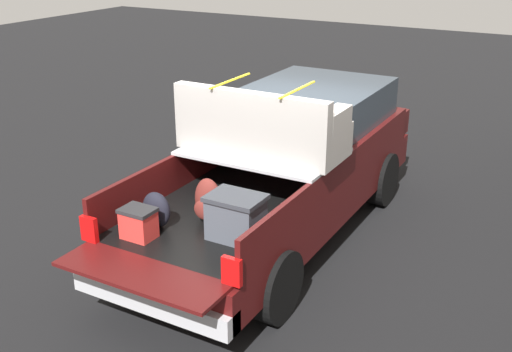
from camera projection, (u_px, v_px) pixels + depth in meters
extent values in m
plane|color=black|center=(277.00, 235.00, 8.62)|extent=(40.00, 40.00, 0.00)
cube|color=#470F0F|center=(278.00, 195.00, 8.39)|extent=(5.50, 1.92, 0.46)
cube|color=black|center=(231.00, 210.00, 7.33)|extent=(2.80, 1.80, 0.04)
cube|color=#470F0F|center=(167.00, 178.00, 7.66)|extent=(2.80, 0.06, 0.50)
cube|color=#470F0F|center=(303.00, 209.00, 6.82)|extent=(2.80, 0.06, 0.50)
cube|color=#470F0F|center=(284.00, 157.00, 8.35)|extent=(0.06, 1.80, 0.50)
cube|color=#470F0F|center=(140.00, 275.00, 5.97)|extent=(0.55, 1.80, 0.04)
cube|color=#B2B2B7|center=(263.00, 152.00, 7.77)|extent=(1.25, 1.92, 0.04)
cube|color=#470F0F|center=(320.00, 134.00, 9.30)|extent=(2.30, 1.92, 0.50)
cube|color=#2D3842|center=(318.00, 102.00, 9.03)|extent=(1.94, 1.76, 0.54)
cube|color=#470F0F|center=(352.00, 116.00, 10.42)|extent=(0.40, 1.82, 0.38)
cube|color=#B2B2B7|center=(153.00, 299.00, 6.23)|extent=(0.24, 1.92, 0.24)
cube|color=red|center=(89.00, 229.00, 6.52)|extent=(0.06, 0.20, 0.28)
cube|color=red|center=(232.00, 271.00, 5.72)|extent=(0.06, 0.20, 0.28)
cylinder|color=black|center=(279.00, 159.00, 10.28)|extent=(0.82, 0.30, 0.82)
cylinder|color=black|center=(381.00, 179.00, 9.48)|extent=(0.82, 0.30, 0.82)
cylinder|color=black|center=(145.00, 247.00, 7.45)|extent=(0.82, 0.30, 0.82)
cylinder|color=black|center=(275.00, 285.00, 6.65)|extent=(0.82, 0.30, 0.82)
cube|color=#474C56|center=(236.00, 219.00, 6.55)|extent=(0.40, 0.55, 0.44)
cube|color=#31353C|center=(236.00, 198.00, 6.46)|extent=(0.44, 0.59, 0.05)
ellipsoid|color=maroon|center=(208.00, 200.00, 6.92)|extent=(0.20, 0.34, 0.52)
ellipsoid|color=maroon|center=(203.00, 210.00, 6.86)|extent=(0.09, 0.24, 0.23)
ellipsoid|color=black|center=(156.00, 210.00, 6.81)|extent=(0.20, 0.35, 0.41)
ellipsoid|color=black|center=(151.00, 219.00, 6.75)|extent=(0.09, 0.24, 0.18)
cube|color=red|center=(139.00, 225.00, 6.59)|extent=(0.26, 0.34, 0.30)
cube|color=#262628|center=(138.00, 210.00, 6.53)|extent=(0.28, 0.36, 0.04)
cube|color=#9E9993|center=(263.00, 134.00, 7.68)|extent=(0.83, 2.05, 0.42)
cube|color=#9E9993|center=(249.00, 108.00, 7.26)|extent=(0.16, 2.05, 0.40)
cube|color=#9E9993|center=(202.00, 99.00, 8.02)|extent=(0.59, 0.20, 0.22)
cube|color=#9E9993|center=(335.00, 119.00, 7.18)|extent=(0.59, 0.20, 0.22)
cube|color=yellow|center=(230.00, 81.00, 7.66)|extent=(0.93, 0.03, 0.02)
cube|color=yellow|center=(298.00, 89.00, 7.24)|extent=(0.93, 0.03, 0.02)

